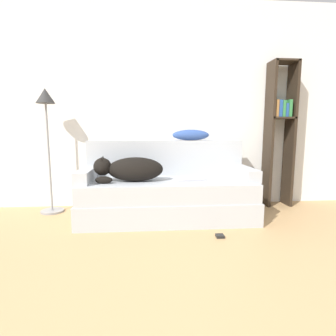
{
  "coord_description": "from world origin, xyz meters",
  "views": [
    {
      "loc": [
        -0.18,
        -1.17,
        1.01
      ],
      "look_at": [
        0.04,
        1.69,
        0.61
      ],
      "focal_mm": 28.0,
      "sensor_mm": 36.0,
      "label": 1
    }
  ],
  "objects_px": {
    "couch": "(167,199)",
    "floor_lamp": "(47,121)",
    "laptop": "(190,179)",
    "dog": "(130,169)",
    "power_adapter": "(220,236)",
    "bookshelf": "(280,127)",
    "throw_pillow": "(191,135)"
  },
  "relations": [
    {
      "from": "laptop",
      "to": "floor_lamp",
      "type": "xyz_separation_m",
      "value": [
        -1.69,
        0.39,
        0.67
      ]
    },
    {
      "from": "couch",
      "to": "power_adapter",
      "type": "xyz_separation_m",
      "value": [
        0.46,
        -0.6,
        -0.21
      ]
    },
    {
      "from": "laptop",
      "to": "bookshelf",
      "type": "xyz_separation_m",
      "value": [
        1.29,
        0.49,
        0.59
      ]
    },
    {
      "from": "floor_lamp",
      "to": "power_adapter",
      "type": "bearing_deg",
      "value": -26.62
    },
    {
      "from": "floor_lamp",
      "to": "power_adapter",
      "type": "height_order",
      "value": "floor_lamp"
    },
    {
      "from": "bookshelf",
      "to": "couch",
      "type": "bearing_deg",
      "value": -163.76
    },
    {
      "from": "couch",
      "to": "throw_pillow",
      "type": "distance_m",
      "value": 0.87
    },
    {
      "from": "couch",
      "to": "bookshelf",
      "type": "bearing_deg",
      "value": 16.24
    },
    {
      "from": "bookshelf",
      "to": "dog",
      "type": "bearing_deg",
      "value": -165.16
    },
    {
      "from": "dog",
      "to": "floor_lamp",
      "type": "distance_m",
      "value": 1.22
    },
    {
      "from": "laptop",
      "to": "floor_lamp",
      "type": "distance_m",
      "value": 1.86
    },
    {
      "from": "power_adapter",
      "to": "dog",
      "type": "bearing_deg",
      "value": 149.0
    },
    {
      "from": "couch",
      "to": "laptop",
      "type": "xyz_separation_m",
      "value": [
        0.25,
        -0.04,
        0.24
      ]
    },
    {
      "from": "laptop",
      "to": "throw_pillow",
      "type": "distance_m",
      "value": 0.63
    },
    {
      "from": "throw_pillow",
      "to": "couch",
      "type": "bearing_deg",
      "value": -134.27
    },
    {
      "from": "couch",
      "to": "floor_lamp",
      "type": "bearing_deg",
      "value": 166.48
    },
    {
      "from": "power_adapter",
      "to": "laptop",
      "type": "bearing_deg",
      "value": 110.24
    },
    {
      "from": "throw_pillow",
      "to": "floor_lamp",
      "type": "bearing_deg",
      "value": 179.54
    },
    {
      "from": "floor_lamp",
      "to": "dog",
      "type": "bearing_deg",
      "value": -22.46
    },
    {
      "from": "dog",
      "to": "power_adapter",
      "type": "bearing_deg",
      "value": -31.0
    },
    {
      "from": "throw_pillow",
      "to": "dog",
      "type": "bearing_deg",
      "value": -151.67
    },
    {
      "from": "laptop",
      "to": "throw_pillow",
      "type": "height_order",
      "value": "throw_pillow"
    },
    {
      "from": "bookshelf",
      "to": "power_adapter",
      "type": "xyz_separation_m",
      "value": [
        -1.08,
        -1.05,
        -1.05
      ]
    },
    {
      "from": "laptop",
      "to": "floor_lamp",
      "type": "bearing_deg",
      "value": 155.93
    },
    {
      "from": "couch",
      "to": "floor_lamp",
      "type": "height_order",
      "value": "floor_lamp"
    },
    {
      "from": "dog",
      "to": "floor_lamp",
      "type": "xyz_separation_m",
      "value": [
        -1.01,
        0.42,
        0.54
      ]
    },
    {
      "from": "dog",
      "to": "throw_pillow",
      "type": "xyz_separation_m",
      "value": [
        0.75,
        0.4,
        0.37
      ]
    },
    {
      "from": "couch",
      "to": "dog",
      "type": "distance_m",
      "value": 0.57
    },
    {
      "from": "laptop",
      "to": "bookshelf",
      "type": "bearing_deg",
      "value": 9.72
    },
    {
      "from": "dog",
      "to": "bookshelf",
      "type": "relative_size",
      "value": 0.4
    },
    {
      "from": "throw_pillow",
      "to": "floor_lamp",
      "type": "height_order",
      "value": "floor_lamp"
    },
    {
      "from": "floor_lamp",
      "to": "power_adapter",
      "type": "relative_size",
      "value": 19.97
    }
  ]
}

